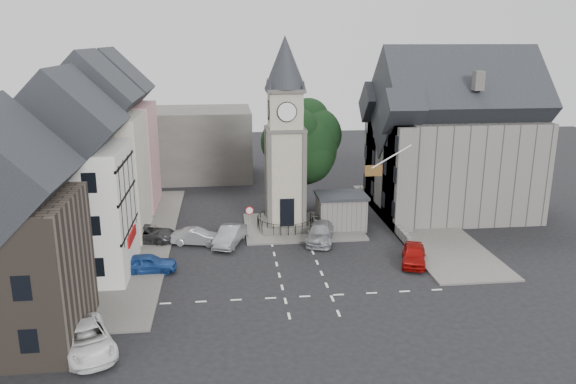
{
  "coord_description": "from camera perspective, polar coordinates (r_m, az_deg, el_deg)",
  "views": [
    {
      "loc": [
        -4.97,
        -38.08,
        16.03
      ],
      "look_at": [
        -0.1,
        5.0,
        4.09
      ],
      "focal_mm": 35.0,
      "sensor_mm": 36.0,
      "label": 1
    }
  ],
  "objects": [
    {
      "name": "car_island_silver",
      "position": [
        45.24,
        -5.93,
        -4.44
      ],
      "size": [
        2.95,
        4.75,
        1.48
      ],
      "primitive_type": "imported",
      "rotation": [
        0.0,
        0.0,
        -0.33
      ],
      "color": "gray",
      "rests_on": "ground"
    },
    {
      "name": "town_tree",
      "position": [
        52.34,
        1.3,
        5.44
      ],
      "size": [
        7.2,
        7.2,
        10.8
      ],
      "color": "black",
      "rests_on": "ground"
    },
    {
      "name": "car_island_east",
      "position": [
        45.86,
        3.3,
        -4.11
      ],
      "size": [
        3.22,
        5.41,
        1.47
      ],
      "primitive_type": "imported",
      "rotation": [
        0.0,
        0.0,
        -0.24
      ],
      "color": "#989AA0",
      "rests_on": "ground"
    },
    {
      "name": "car_west_blue",
      "position": [
        41.06,
        -14.03,
        -7.04
      ],
      "size": [
        3.99,
        1.63,
        1.36
      ],
      "primitive_type": "imported",
      "rotation": [
        0.0,
        0.0,
        1.58
      ],
      "color": "navy",
      "rests_on": "ground"
    },
    {
      "name": "car_east_red",
      "position": [
        42.31,
        12.65,
        -6.22
      ],
      "size": [
        2.93,
        4.5,
        1.42
      ],
      "primitive_type": "imported",
      "rotation": [
        0.0,
        0.0,
        -0.33
      ],
      "color": "#990A08",
      "rests_on": "ground"
    },
    {
      "name": "terrace_pink",
      "position": [
        55.9,
        -17.28,
        4.98
      ],
      "size": [
        8.1,
        7.6,
        12.8
      ],
      "color": "#D69393",
      "rests_on": "ground"
    },
    {
      "name": "east_building",
      "position": [
        54.1,
        16.05,
        4.4
      ],
      "size": [
        14.4,
        11.4,
        12.6
      ],
      "color": "slate",
      "rests_on": "ground"
    },
    {
      "name": "car_west_silver",
      "position": [
        45.63,
        -9.28,
        -4.51
      ],
      "size": [
        4.14,
        2.19,
        1.3
      ],
      "primitive_type": "imported",
      "rotation": [
        0.0,
        0.0,
        1.35
      ],
      "color": "#A1A5A8",
      "rests_on": "ground"
    },
    {
      "name": "stone_shelter",
      "position": [
        48.81,
        5.39,
        -1.93
      ],
      "size": [
        4.3,
        3.3,
        3.08
      ],
      "color": "slate",
      "rests_on": "ground"
    },
    {
      "name": "pavement_west",
      "position": [
        47.48,
        -15.24,
        -4.81
      ],
      "size": [
        6.0,
        30.0,
        0.14
      ],
      "primitive_type": "cube",
      "color": "#595651",
      "rests_on": "ground"
    },
    {
      "name": "road_markings",
      "position": [
        36.65,
        2.03,
        -10.54
      ],
      "size": [
        20.0,
        8.0,
        0.01
      ],
      "primitive_type": "cube",
      "color": "silver",
      "rests_on": "ground"
    },
    {
      "name": "flagpole",
      "position": [
        44.95,
        10.48,
        3.56
      ],
      "size": [
        3.68,
        0.1,
        2.74
      ],
      "color": "white",
      "rests_on": "ground"
    },
    {
      "name": "terrace_cream",
      "position": [
        48.2,
        -18.97,
        3.26
      ],
      "size": [
        8.1,
        7.6,
        12.8
      ],
      "color": "beige",
      "rests_on": "ground"
    },
    {
      "name": "van_sw_white",
      "position": [
        32.27,
        -19.77,
        -13.9
      ],
      "size": [
        4.28,
        5.73,
        1.45
      ],
      "primitive_type": "imported",
      "rotation": [
        0.0,
        0.0,
        0.41
      ],
      "color": "white",
      "rests_on": "ground"
    },
    {
      "name": "central_island",
      "position": [
        49.19,
        1.46,
        -3.52
      ],
      "size": [
        10.0,
        8.0,
        0.16
      ],
      "primitive_type": "cube",
      "color": "#595651",
      "rests_on": "ground"
    },
    {
      "name": "pedestrian",
      "position": [
        51.73,
        11.01,
        -1.91
      ],
      "size": [
        0.7,
        0.51,
        1.78
      ],
      "primitive_type": "imported",
      "rotation": [
        0.0,
        0.0,
        3.27
      ],
      "color": "#B4A995",
      "rests_on": "ground"
    },
    {
      "name": "pavement_east",
      "position": [
        51.63,
        13.09,
        -3.02
      ],
      "size": [
        6.0,
        26.0,
        0.14
      ],
      "primitive_type": "cube",
      "color": "#595651",
      "rests_on": "ground"
    },
    {
      "name": "east_boundary_wall",
      "position": [
        52.49,
        9.52,
        -2.08
      ],
      "size": [
        0.4,
        16.0,
        0.9
      ],
      "primitive_type": "cube",
      "color": "slate",
      "rests_on": "ground"
    },
    {
      "name": "warning_sign_post",
      "position": [
        45.75,
        -3.93,
        -2.46
      ],
      "size": [
        0.7,
        0.19,
        2.85
      ],
      "color": "black",
      "rests_on": "ground"
    },
    {
      "name": "car_west_grey",
      "position": [
        47.03,
        -14.11,
        -4.13
      ],
      "size": [
        5.31,
        3.44,
        1.36
      ],
      "primitive_type": "imported",
      "rotation": [
        0.0,
        0.0,
        1.31
      ],
      "color": "#323235",
      "rests_on": "ground"
    },
    {
      "name": "terrace_tudor",
      "position": [
        40.72,
        -21.23,
        0.35
      ],
      "size": [
        8.1,
        7.6,
        12.0
      ],
      "color": "silver",
      "rests_on": "ground"
    },
    {
      "name": "clock_tower",
      "position": [
        47.01,
        -0.3,
        5.72
      ],
      "size": [
        4.86,
        4.86,
        16.25
      ],
      "color": "#4C4944",
      "rests_on": "ground"
    },
    {
      "name": "ground",
      "position": [
        41.61,
        0.91,
        -7.26
      ],
      "size": [
        120.0,
        120.0,
        0.0
      ],
      "primitive_type": "plane",
      "color": "black",
      "rests_on": "ground"
    },
    {
      "name": "backdrop_west",
      "position": [
        67.53,
        -12.37,
        4.78
      ],
      "size": [
        20.0,
        10.0,
        8.0
      ],
      "primitive_type": "cube",
      "color": "#4C4944",
      "rests_on": "ground"
    }
  ]
}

